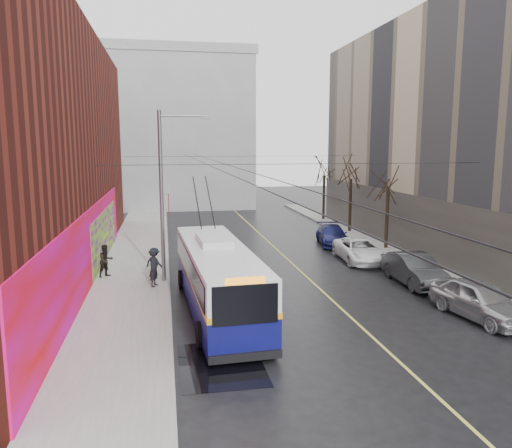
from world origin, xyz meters
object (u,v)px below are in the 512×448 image
(pedestrian_a, at_px, (154,268))
(pedestrian_c, at_px, (154,263))
(tree_near, at_px, (389,179))
(trolleybus, at_px, (217,277))
(tree_far, at_px, (324,167))
(parked_car_b, at_px, (414,269))
(parked_car_c, at_px, (360,250))
(parked_car_a, at_px, (480,300))
(following_car, at_px, (222,238))
(tree_mid, at_px, (351,170))
(parked_car_d, at_px, (332,235))
(streetlight_pole, at_px, (165,192))
(pedestrian_b, at_px, (106,261))

(pedestrian_a, relative_size, pedestrian_c, 1.13)
(tree_near, relative_size, trolleybus, 0.54)
(tree_near, bearing_deg, tree_far, 90.00)
(parked_car_b, height_order, parked_car_c, parked_car_b)
(parked_car_a, xyz_separation_m, following_car, (-8.99, 16.60, -0.14))
(parked_car_a, relative_size, pedestrian_c, 2.86)
(parked_car_b, bearing_deg, trolleybus, -166.36)
(tree_mid, relative_size, tree_far, 1.02)
(parked_car_c, xyz_separation_m, following_car, (-8.04, 5.76, -0.03))
(following_car, distance_m, pedestrian_a, 10.68)
(parked_car_d, distance_m, pedestrian_a, 15.78)
(streetlight_pole, height_order, tree_far, streetlight_pole)
(tree_near, xyz_separation_m, pedestrian_b, (-18.38, -4.55, -3.94))
(streetlight_pole, distance_m, parked_car_c, 13.01)
(pedestrian_c, bearing_deg, streetlight_pole, 172.62)
(tree_far, xyz_separation_m, parked_car_a, (-2.22, -27.87, -4.32))
(tree_near, distance_m, tree_mid, 7.01)
(pedestrian_c, bearing_deg, tree_mid, -105.56)
(trolleybus, distance_m, pedestrian_b, 8.33)
(parked_car_d, bearing_deg, tree_far, 84.24)
(parked_car_c, relative_size, pedestrian_b, 2.89)
(tree_far, height_order, parked_car_a, tree_far)
(tree_mid, height_order, pedestrian_c, tree_mid)
(tree_near, xyz_separation_m, parked_car_a, (-2.22, -13.87, -4.16))
(tree_near, relative_size, parked_car_b, 1.31)
(tree_mid, xyz_separation_m, parked_car_c, (-3.17, -10.02, -4.54))
(tree_mid, height_order, trolleybus, tree_mid)
(tree_far, bearing_deg, parked_car_a, -94.55)
(tree_near, height_order, parked_car_a, tree_near)
(parked_car_a, bearing_deg, pedestrian_a, 144.68)
(parked_car_c, xyz_separation_m, parked_car_d, (0.08, 5.47, -0.01))
(following_car, relative_size, pedestrian_c, 2.37)
(streetlight_pole, xyz_separation_m, pedestrian_c, (-0.65, 0.62, -3.86))
(pedestrian_b, xyz_separation_m, pedestrian_c, (2.59, -0.83, -0.05))
(parked_car_a, height_order, parked_car_c, parked_car_a)
(pedestrian_b, bearing_deg, pedestrian_a, -81.66)
(parked_car_d, xyz_separation_m, pedestrian_b, (-15.29, -7.00, 0.34))
(following_car, xyz_separation_m, pedestrian_b, (-7.17, -7.29, 0.36))
(following_car, height_order, pedestrian_c, pedestrian_c)
(tree_far, relative_size, pedestrian_c, 3.91)
(following_car, bearing_deg, pedestrian_c, -116.94)
(parked_car_a, relative_size, pedestrian_a, 2.54)
(tree_mid, distance_m, parked_car_a, 21.45)
(parked_car_d, relative_size, pedestrian_a, 2.55)
(following_car, height_order, pedestrian_a, pedestrian_a)
(parked_car_a, bearing_deg, tree_far, 77.27)
(parked_car_b, distance_m, pedestrian_c, 13.77)
(pedestrian_b, bearing_deg, tree_far, 5.88)
(tree_mid, height_order, pedestrian_a, tree_mid)
(pedestrian_b, bearing_deg, parked_car_b, -53.34)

